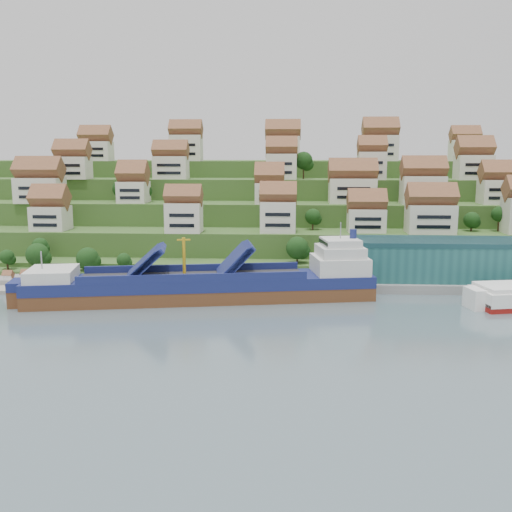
{
  "coord_description": "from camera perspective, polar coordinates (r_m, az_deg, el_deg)",
  "views": [
    {
      "loc": [
        4.92,
        -127.05,
        32.8
      ],
      "look_at": [
        -3.38,
        14.0,
        8.0
      ],
      "focal_mm": 40.0,
      "sensor_mm": 36.0,
      "label": 1
    }
  ],
  "objects": [
    {
      "name": "hillside_village",
      "position": [
        188.88,
        3.34,
        7.56
      ],
      "size": [
        159.18,
        63.86,
        29.53
      ],
      "color": "silver",
      "rests_on": "ground"
    },
    {
      "name": "hillside_trees",
      "position": [
        173.73,
        -3.05,
        4.64
      ],
      "size": [
        141.06,
        62.83,
        31.46
      ],
      "color": "#194015",
      "rests_on": "ground"
    },
    {
      "name": "flagpole",
      "position": [
        140.1,
        8.71,
        -0.82
      ],
      "size": [
        1.28,
        0.16,
        8.0
      ],
      "color": "gray",
      "rests_on": "quay"
    },
    {
      "name": "quay",
      "position": [
        146.32,
        9.21,
        -2.69
      ],
      "size": [
        180.0,
        14.0,
        2.2
      ],
      "primitive_type": "cube",
      "color": "gray",
      "rests_on": "ground"
    },
    {
      "name": "cargo_ship",
      "position": [
        131.98,
        -4.43,
        -2.98
      ],
      "size": [
        79.72,
        25.76,
        17.49
      ],
      "rotation": [
        0.0,
        0.0,
        0.17
      ],
      "color": "brown",
      "rests_on": "ground"
    },
    {
      "name": "warehouse",
      "position": [
        153.69,
        21.15,
        -0.31
      ],
      "size": [
        60.0,
        15.0,
        10.0
      ],
      "primitive_type": "cube",
      "color": "#215C5B",
      "rests_on": "quay"
    },
    {
      "name": "pebble_beach",
      "position": [
        156.0,
        -20.53,
        -2.64
      ],
      "size": [
        45.0,
        20.0,
        1.0
      ],
      "primitive_type": "cube",
      "color": "gray",
      "rests_on": "ground"
    },
    {
      "name": "ground",
      "position": [
        131.3,
        1.12,
        -4.51
      ],
      "size": [
        300.0,
        300.0,
        0.0
      ],
      "primitive_type": "plane",
      "color": "slate",
      "rests_on": "ground"
    },
    {
      "name": "hillside",
      "position": [
        231.71,
        2.14,
        4.46
      ],
      "size": [
        260.0,
        128.0,
        31.0
      ],
      "color": "#2D4C1E",
      "rests_on": "ground"
    },
    {
      "name": "beach_huts",
      "position": [
        155.38,
        -21.42,
        -2.14
      ],
      "size": [
        14.4,
        3.7,
        2.2
      ],
      "color": "white",
      "rests_on": "pebble_beach"
    }
  ]
}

